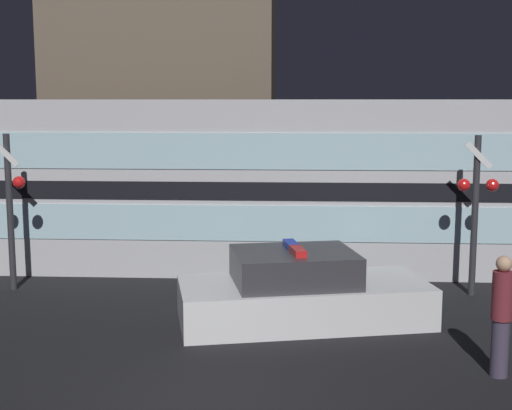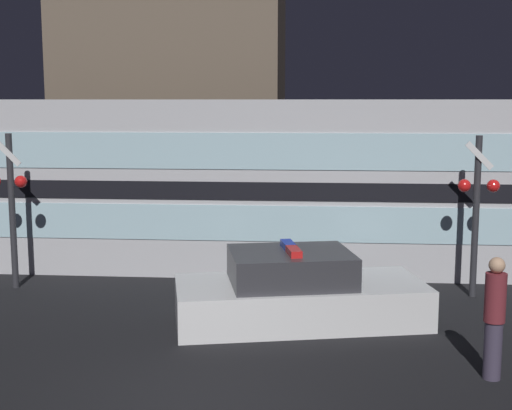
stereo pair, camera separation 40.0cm
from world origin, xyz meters
TOP-DOWN VIEW (x-y plane):
  - ground_plane at (0.00, 0.00)m, footprint 120.00×120.00m
  - train at (-0.73, 8.17)m, footprint 23.43×3.14m
  - police_car at (1.22, 3.56)m, footprint 4.79×2.86m
  - pedestrian at (4.10, 1.13)m, footprint 0.30×0.30m
  - crossing_signal_near at (4.77, 5.53)m, footprint 0.82×0.34m
  - crossing_signal_far at (-4.91, 5.43)m, footprint 0.82×0.34m
  - building_left at (-3.29, 15.54)m, footprint 7.27×5.41m

SIDE VIEW (x-z plane):
  - ground_plane at x=0.00m, z-range 0.00..0.00m
  - police_car at x=1.22m, z-range -0.18..1.26m
  - pedestrian at x=4.10m, z-range 0.03..1.83m
  - crossing_signal_near at x=4.77m, z-range 0.26..3.58m
  - crossing_signal_far at x=-4.91m, z-range 0.26..3.59m
  - train at x=-0.73m, z-range 0.00..4.02m
  - building_left at x=-3.29m, z-range 0.00..7.76m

